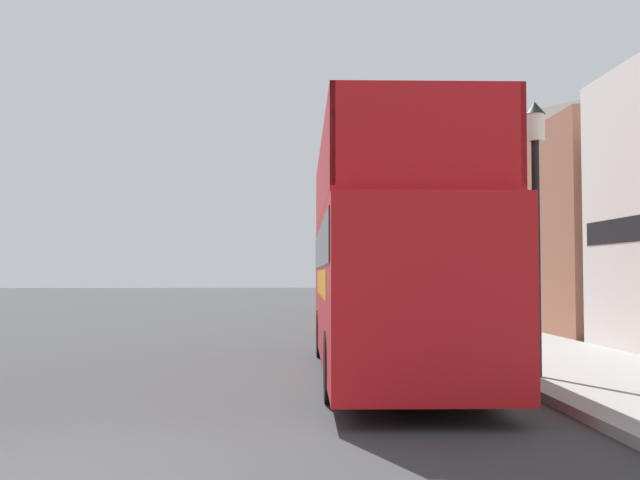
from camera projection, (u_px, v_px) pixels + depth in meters
The scene contains 8 objects.
ground_plane at pixel (225, 324), 27.49m from camera, with size 144.00×144.00×0.00m, color #333335.
sidewalk at pixel (453, 327), 24.83m from camera, with size 3.73×108.00×0.14m.
brick_terrace_rear at pixel (529, 213), 32.14m from camera, with size 6.00×25.49×8.88m.
tour_bus at pixel (386, 274), 13.73m from camera, with size 2.62×9.96×4.20m.
parked_car_ahead_of_bus at pixel (374, 314), 21.49m from camera, with size 2.05×4.48×1.47m.
lamp_post_nearest at pixel (536, 185), 12.49m from camera, with size 0.35×0.35×4.59m.
lamp_post_second at pixel (436, 224), 20.65m from camera, with size 0.35×0.35×4.44m.
lamp_post_third at pixel (399, 235), 28.82m from camera, with size 0.35×0.35×4.61m.
Camera 1 is at (2.32, -6.72, 1.83)m, focal length 42.00 mm.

